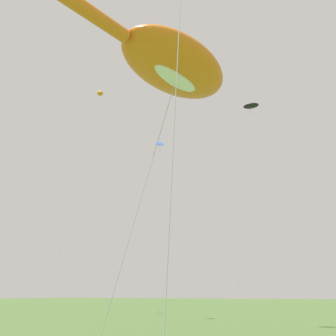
{
  "coord_description": "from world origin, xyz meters",
  "views": [
    {
      "loc": [
        -10.28,
        4.33,
        1.93
      ],
      "look_at": [
        -0.99,
        8.66,
        6.12
      ],
      "focal_mm": 33.1,
      "sensor_mm": 36.0,
      "label": 1
    }
  ],
  "objects_px": {
    "big_show_kite": "(169,63)",
    "small_kite_diamond_red": "(159,156)",
    "small_kite_triangle_green": "(100,93)",
    "small_kite_streamer_purple": "(251,108)"
  },
  "relations": [
    {
      "from": "small_kite_streamer_purple",
      "to": "small_kite_triangle_green",
      "type": "bearing_deg",
      "value": 155.5
    },
    {
      "from": "small_kite_diamond_red",
      "to": "big_show_kite",
      "type": "bearing_deg",
      "value": -4.11
    },
    {
      "from": "small_kite_triangle_green",
      "to": "small_kite_streamer_purple",
      "type": "distance_m",
      "value": 21.84
    },
    {
      "from": "small_kite_triangle_green",
      "to": "small_kite_streamer_purple",
      "type": "relative_size",
      "value": 1.76
    },
    {
      "from": "big_show_kite",
      "to": "small_kite_diamond_red",
      "type": "distance_m",
      "value": 15.87
    },
    {
      "from": "small_kite_streamer_purple",
      "to": "small_kite_diamond_red",
      "type": "relative_size",
      "value": 0.95
    },
    {
      "from": "small_kite_triangle_green",
      "to": "small_kite_diamond_red",
      "type": "bearing_deg",
      "value": 76.99
    },
    {
      "from": "big_show_kite",
      "to": "small_kite_diamond_red",
      "type": "bearing_deg",
      "value": 48.56
    },
    {
      "from": "small_kite_streamer_purple",
      "to": "small_kite_diamond_red",
      "type": "height_order",
      "value": "small_kite_diamond_red"
    },
    {
      "from": "big_show_kite",
      "to": "small_kite_streamer_purple",
      "type": "xyz_separation_m",
      "value": [
        10.31,
        -1.58,
        3.58
      ]
    }
  ]
}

